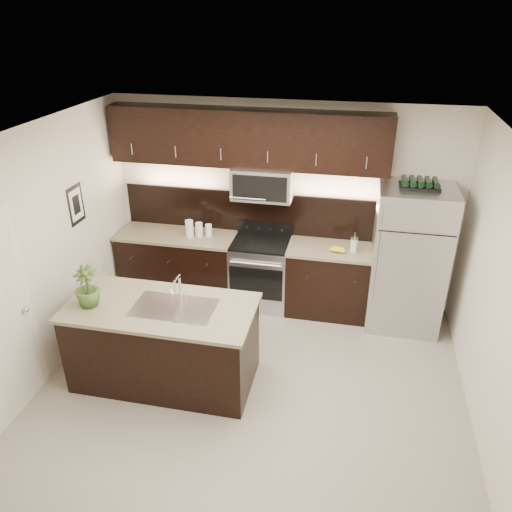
{
  "coord_description": "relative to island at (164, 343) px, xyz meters",
  "views": [
    {
      "loc": [
        0.91,
        -4.1,
        3.73
      ],
      "look_at": [
        -0.07,
        0.55,
        1.31
      ],
      "focal_mm": 35.0,
      "sensor_mm": 36.0,
      "label": 1
    }
  ],
  "objects": [
    {
      "name": "refrigerator",
      "position": [
        2.57,
        1.69,
        0.45
      ],
      "size": [
        0.88,
        0.8,
        1.83
      ],
      "primitive_type": "cube",
      "color": "#B2B2B7",
      "rests_on": "ground"
    },
    {
      "name": "island",
      "position": [
        0.0,
        0.0,
        0.0
      ],
      "size": [
        1.96,
        0.96,
        0.94
      ],
      "color": "black",
      "rests_on": "ground"
    },
    {
      "name": "french_press",
      "position": [
        1.9,
        1.7,
        0.56
      ],
      "size": [
        0.09,
        0.09,
        0.26
      ],
      "rotation": [
        0.0,
        0.0,
        -0.02
      ],
      "color": "silver",
      "rests_on": "counter_run"
    },
    {
      "name": "upper_fixtures",
      "position": [
        0.53,
        1.89,
        1.67
      ],
      "size": [
        3.49,
        0.4,
        1.66
      ],
      "color": "black",
      "rests_on": "counter_run"
    },
    {
      "name": "sink_faucet",
      "position": [
        0.15,
        0.01,
        0.48
      ],
      "size": [
        0.84,
        0.5,
        0.28
      ],
      "color": "silver",
      "rests_on": "island"
    },
    {
      "name": "bananas",
      "position": [
        1.66,
        1.67,
        0.5
      ],
      "size": [
        0.23,
        0.19,
        0.06
      ],
      "primitive_type": "ellipsoid",
      "rotation": [
        0.0,
        0.0,
        -0.17
      ],
      "color": "gold",
      "rests_on": "counter_run"
    },
    {
      "name": "room_walls",
      "position": [
        0.84,
        0.02,
        1.22
      ],
      "size": [
        4.52,
        4.02,
        2.71
      ],
      "color": "beige",
      "rests_on": "ground"
    },
    {
      "name": "counter_run",
      "position": [
        0.5,
        1.75,
        -0.0
      ],
      "size": [
        3.51,
        0.65,
        0.94
      ],
      "color": "black",
      "rests_on": "ground"
    },
    {
      "name": "canisters",
      "position": [
        -0.16,
        1.72,
        0.57
      ],
      "size": [
        0.34,
        0.17,
        0.23
      ],
      "rotation": [
        0.0,
        0.0,
        0.29
      ],
      "color": "silver",
      "rests_on": "counter_run"
    },
    {
      "name": "plant",
      "position": [
        -0.72,
        -0.13,
        0.69
      ],
      "size": [
        0.27,
        0.27,
        0.45
      ],
      "primitive_type": "imported",
      "rotation": [
        0.0,
        0.0,
        -0.11
      ],
      "color": "#3A5522",
      "rests_on": "island"
    },
    {
      "name": "wine_rack",
      "position": [
        2.57,
        1.69,
        1.41
      ],
      "size": [
        0.45,
        0.28,
        0.11
      ],
      "color": "black",
      "rests_on": "refrigerator"
    },
    {
      "name": "ground",
      "position": [
        0.96,
        0.06,
        -0.47
      ],
      "size": [
        4.5,
        4.5,
        0.0
      ],
      "primitive_type": "plane",
      "color": "gray",
      "rests_on": "ground"
    }
  ]
}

